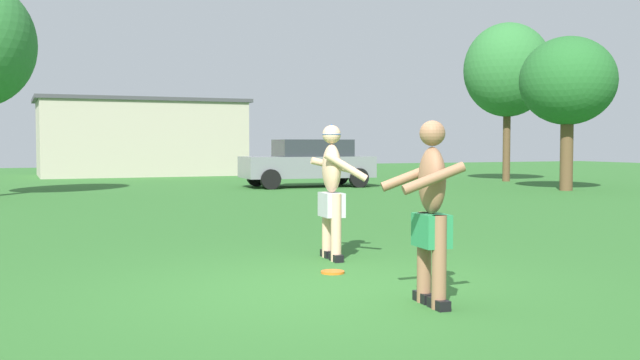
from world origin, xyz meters
name	(u,v)px	position (x,y,z in m)	size (l,w,h in m)	color
ground_plane	(324,291)	(0.00, 0.00, 0.00)	(80.00, 80.00, 0.00)	#2D6628
player_with_cap	(332,185)	(0.89, 1.80, 0.93)	(0.61, 0.71, 1.70)	black
player_in_green	(431,209)	(0.64, -0.96, 0.88)	(0.61, 0.69, 1.67)	black
frisbee	(333,272)	(0.49, 0.88, 0.01)	(0.27, 0.27, 0.03)	orange
car_gray_mid_lot	(308,162)	(6.34, 16.05, 0.82)	(4.40, 2.24, 1.58)	slate
outbuilding_behind_lot	(141,137)	(2.68, 27.26, 1.73)	(9.15, 4.80, 3.44)	#B2A893
tree_left_field	(507,70)	(14.67, 16.40, 4.23)	(3.31, 3.31, 6.03)	brown
tree_behind_players	(568,82)	(12.96, 11.19, 3.34)	(2.91, 2.91, 4.72)	brown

